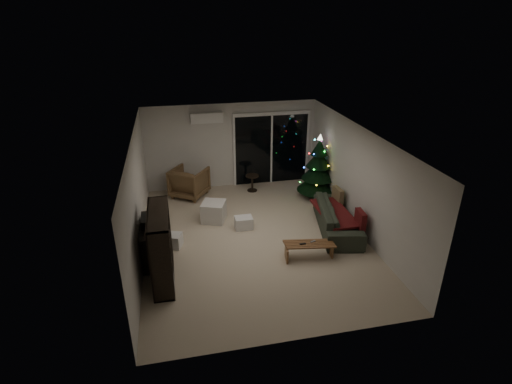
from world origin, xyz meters
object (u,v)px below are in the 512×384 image
armchair (189,182)px  bookshelf (151,248)px  sofa (338,218)px  coffee_table (309,250)px  christmas_tree (318,166)px  media_cabinet (154,241)px

armchair → bookshelf: bearing=109.8°
sofa → coffee_table: (-1.06, -1.00, -0.15)m
bookshelf → christmas_tree: bearing=24.7°
bookshelf → christmas_tree: (4.47, 3.04, 0.19)m
bookshelf → media_cabinet: bookshelf is taller
bookshelf → sofa: bearing=5.2°
armchair → christmas_tree: bearing=-159.6°
christmas_tree → media_cabinet: bearing=-153.6°
armchair → coffee_table: 4.38m
bookshelf → coffee_table: (3.24, 0.13, -0.57)m
sofa → media_cabinet: bearing=105.9°
bookshelf → christmas_tree: christmas_tree is taller
armchair → sofa: (3.37, -2.72, -0.10)m
media_cabinet → sofa: (4.30, 0.32, -0.09)m
bookshelf → sofa: size_ratio=0.67×
armchair → christmas_tree: 3.67m
christmas_tree → sofa: bearing=-95.1°
sofa → armchair: bearing=62.8°
sofa → coffee_table: size_ratio=2.06×
coffee_table → sofa: bearing=52.3°
armchair → christmas_tree: christmas_tree is taller
sofa → coffee_table: bearing=144.9°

